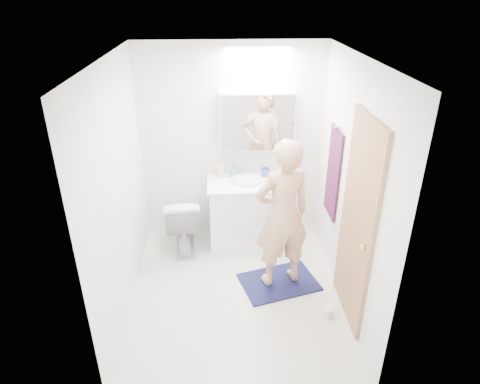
{
  "coord_description": "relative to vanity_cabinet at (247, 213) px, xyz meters",
  "views": [
    {
      "loc": [
        -0.15,
        -3.53,
        2.95
      ],
      "look_at": [
        0.05,
        0.25,
        1.05
      ],
      "focal_mm": 31.29,
      "sensor_mm": 36.0,
      "label": 1
    }
  ],
  "objects": [
    {
      "name": "toilet",
      "position": [
        -0.78,
        -0.11,
        -0.03
      ],
      "size": [
        0.47,
        0.75,
        0.73
      ],
      "primitive_type": "imported",
      "rotation": [
        0.0,
        0.0,
        3.23
      ],
      "color": "silver",
      "rests_on": "floor"
    },
    {
      "name": "wall_right",
      "position": [
        0.93,
        -0.96,
        0.81
      ],
      "size": [
        0.0,
        2.5,
        2.5
      ],
      "primitive_type": "plane",
      "rotation": [
        1.57,
        0.0,
        -1.57
      ],
      "color": "white",
      "rests_on": "floor"
    },
    {
      "name": "bath_rug",
      "position": [
        0.3,
        -0.87,
        -0.38
      ],
      "size": [
        0.92,
        0.75,
        0.02
      ],
      "primitive_type": "cube",
      "rotation": [
        0.0,
        0.0,
        0.28
      ],
      "color": "#161C45",
      "rests_on": "floor"
    },
    {
      "name": "vanity_cabinet",
      "position": [
        0.0,
        0.0,
        0.0
      ],
      "size": [
        0.9,
        0.55,
        0.78
      ],
      "primitive_type": "cube",
      "color": "white",
      "rests_on": "floor"
    },
    {
      "name": "toothbrush_cup",
      "position": [
        0.23,
        0.16,
        0.48
      ],
      "size": [
        0.12,
        0.12,
        0.1
      ],
      "primitive_type": "imported",
      "rotation": [
        0.0,
        0.0,
        -0.05
      ],
      "color": "#3B42B3",
      "rests_on": "countertop"
    },
    {
      "name": "faucet",
      "position": [
        -0.0,
        0.22,
        0.51
      ],
      "size": [
        0.02,
        0.02,
        0.16
      ],
      "primitive_type": "cylinder",
      "color": "#B6B6BA",
      "rests_on": "countertop"
    },
    {
      "name": "floor",
      "position": [
        -0.17,
        -0.96,
        -0.39
      ],
      "size": [
        2.5,
        2.5,
        0.0
      ],
      "primitive_type": "plane",
      "color": "silver",
      "rests_on": "ground"
    },
    {
      "name": "soap_bottle_a",
      "position": [
        -0.31,
        0.15,
        0.53
      ],
      "size": [
        0.11,
        0.11,
        0.21
      ],
      "primitive_type": "imported",
      "rotation": [
        0.0,
        0.0,
        0.76
      ],
      "color": "#C5C47F",
      "rests_on": "countertop"
    },
    {
      "name": "door",
      "position": [
        0.91,
        -1.31,
        0.61
      ],
      "size": [
        0.04,
        0.8,
        2.0
      ],
      "primitive_type": "cube",
      "color": "#A17C50",
      "rests_on": "wall_right"
    },
    {
      "name": "soap_bottle_b",
      "position": [
        -0.14,
        0.18,
        0.52
      ],
      "size": [
        0.1,
        0.1,
        0.18
      ],
      "primitive_type": "imported",
      "rotation": [
        0.0,
        0.0,
        -0.22
      ],
      "color": "#518BAE",
      "rests_on": "countertop"
    },
    {
      "name": "toilet_paper_roll",
      "position": [
        0.7,
        -1.4,
        -0.34
      ],
      "size": [
        0.11,
        0.11,
        0.1
      ],
      "primitive_type": "cylinder",
      "color": "silver",
      "rests_on": "floor"
    },
    {
      "name": "towel",
      "position": [
        0.91,
        -0.41,
        0.71
      ],
      "size": [
        0.02,
        0.42,
        1.0
      ],
      "primitive_type": "cube",
      "color": "#101433",
      "rests_on": "wall_right"
    },
    {
      "name": "wall_back",
      "position": [
        -0.17,
        0.29,
        0.81
      ],
      "size": [
        2.5,
        0.0,
        2.5
      ],
      "primitive_type": "plane",
      "rotation": [
        1.57,
        0.0,
        0.0
      ],
      "color": "white",
      "rests_on": "floor"
    },
    {
      "name": "sink_basin",
      "position": [
        -0.0,
        0.03,
        0.45
      ],
      "size": [
        0.36,
        0.36,
        0.03
      ],
      "primitive_type": "cylinder",
      "color": "silver",
      "rests_on": "countertop"
    },
    {
      "name": "ceiling",
      "position": [
        -0.17,
        -0.96,
        2.01
      ],
      "size": [
        2.5,
        2.5,
        0.0
      ],
      "primitive_type": "plane",
      "rotation": [
        3.14,
        0.0,
        0.0
      ],
      "color": "white",
      "rests_on": "floor"
    },
    {
      "name": "door_knob",
      "position": [
        0.87,
        -1.61,
        0.56
      ],
      "size": [
        0.06,
        0.06,
        0.06
      ],
      "primitive_type": "sphere",
      "color": "gold",
      "rests_on": "door"
    },
    {
      "name": "towel_hook",
      "position": [
        0.89,
        -0.41,
        1.23
      ],
      "size": [
        0.07,
        0.02,
        0.02
      ],
      "primitive_type": "cylinder",
      "rotation": [
        0.0,
        1.57,
        0.0
      ],
      "color": "silver",
      "rests_on": "wall_right"
    },
    {
      "name": "mirror_panel",
      "position": [
        0.13,
        0.13,
        1.11
      ],
      "size": [
        0.84,
        0.01,
        0.66
      ],
      "primitive_type": "cube",
      "color": "silver",
      "rests_on": "medicine_cabinet"
    },
    {
      "name": "wall_front",
      "position": [
        -0.17,
        -2.21,
        0.81
      ],
      "size": [
        2.5,
        0.0,
        2.5
      ],
      "primitive_type": "plane",
      "rotation": [
        -1.57,
        0.0,
        0.0
      ],
      "color": "white",
      "rests_on": "floor"
    },
    {
      "name": "person",
      "position": [
        0.3,
        -0.87,
        0.47
      ],
      "size": [
        0.67,
        0.54,
        1.62
      ],
      "primitive_type": "imported",
      "rotation": [
        0.0,
        0.0,
        3.42
      ],
      "color": "tan",
      "rests_on": "bath_rug"
    },
    {
      "name": "countertop",
      "position": [
        -0.0,
        -0.0,
        0.41
      ],
      "size": [
        0.95,
        0.58,
        0.04
      ],
      "primitive_type": "cube",
      "color": "white",
      "rests_on": "vanity_cabinet"
    },
    {
      "name": "medicine_cabinet",
      "position": [
        0.13,
        0.21,
        1.11
      ],
      "size": [
        0.88,
        0.14,
        0.7
      ],
      "primitive_type": "cube",
      "color": "white",
      "rests_on": "wall_back"
    },
    {
      "name": "wall_left",
      "position": [
        -1.27,
        -0.96,
        0.81
      ],
      "size": [
        0.0,
        2.5,
        2.5
      ],
      "primitive_type": "plane",
      "rotation": [
        1.57,
        0.0,
        1.57
      ],
      "color": "white",
      "rests_on": "floor"
    }
  ]
}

